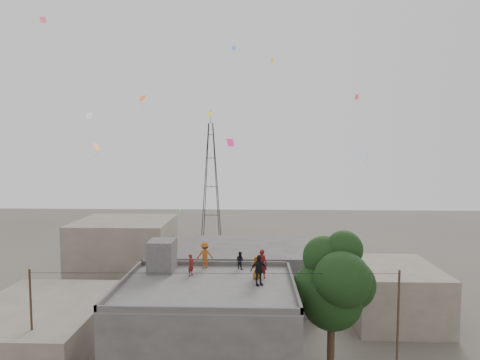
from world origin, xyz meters
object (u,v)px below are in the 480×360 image
object	(u,v)px
stair_head_box	(162,256)
person_red_adult	(262,264)
transmission_tower	(211,181)
tree	(334,283)
person_dark_adult	(259,270)

from	to	relation	value
stair_head_box	person_red_adult	size ratio (longest dim) A/B	1.14
transmission_tower	person_red_adult	size ratio (longest dim) A/B	11.37
tree	person_red_adult	world-z (taller)	tree
tree	transmission_tower	size ratio (longest dim) A/B	0.45
person_dark_adult	stair_head_box	bearing A→B (deg)	133.03
stair_head_box	person_red_adult	bearing A→B (deg)	-10.28
stair_head_box	person_dark_adult	world-z (taller)	stair_head_box
transmission_tower	person_dark_adult	size ratio (longest dim) A/B	11.37
transmission_tower	stair_head_box	bearing A→B (deg)	-88.77
stair_head_box	tree	size ratio (longest dim) A/B	0.22
person_dark_adult	person_red_adult	bearing A→B (deg)	55.66
stair_head_box	transmission_tower	size ratio (longest dim) A/B	0.10
transmission_tower	tree	bearing A→B (deg)	-73.91
person_red_adult	person_dark_adult	size ratio (longest dim) A/B	1.00
stair_head_box	person_red_adult	world-z (taller)	stair_head_box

